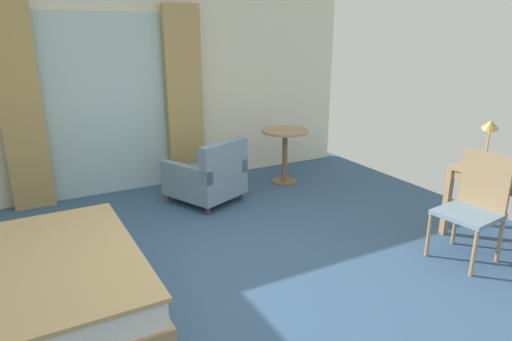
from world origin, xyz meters
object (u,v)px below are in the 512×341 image
Objects in this scene: desk_chair at (475,202)px; desk_lamp at (489,131)px; round_cafe_table at (285,144)px; armchair_by_window at (208,177)px.

desk_lamp reaches higher than desk_chair.
desk_lamp is at bearing 30.66° from desk_chair.
round_cafe_table is (-0.38, 2.62, 0.00)m from desk_chair.
armchair_by_window is 1.36× the size of round_cafe_table.
desk_chair is at bearing -81.86° from round_cafe_table.
armchair_by_window is 1.25m from round_cafe_table.
round_cafe_table is at bearing 8.84° from armchair_by_window.
desk_chair is 1.33× the size of round_cafe_table.
desk_lamp reaches higher than armchair_by_window.
desk_chair is 2.02× the size of desk_lamp.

